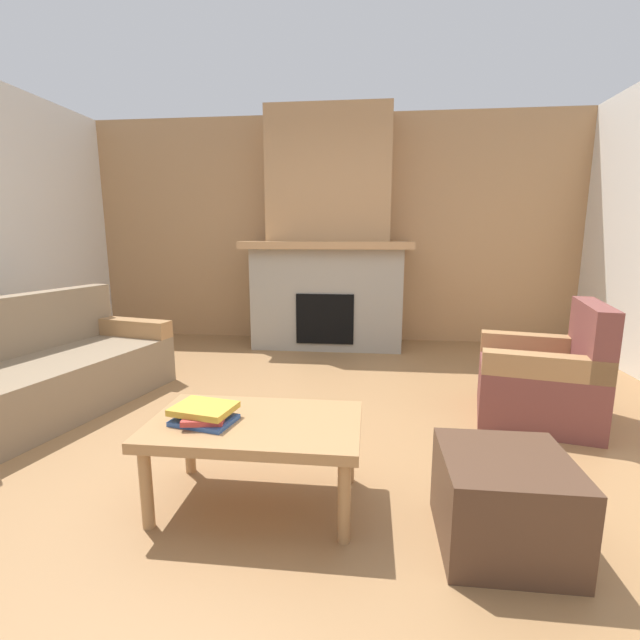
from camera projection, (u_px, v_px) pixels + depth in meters
name	position (u px, v px, depth m)	size (l,w,h in m)	color
ground	(290.00, 443.00, 2.81)	(9.00, 9.00, 0.00)	olive
wall_back_wood_panel	(331.00, 231.00, 5.49)	(6.00, 0.12, 2.70)	tan
fireplace	(328.00, 247.00, 5.16)	(1.90, 0.82, 2.70)	gray
couch	(45.00, 373.00, 3.31)	(1.21, 1.94, 0.85)	#847056
armchair	(544.00, 379.00, 3.13)	(0.91, 0.91, 0.85)	brown
coffee_table	(256.00, 431.00, 2.12)	(1.00, 0.60, 0.43)	#A87A4C
ottoman	(503.00, 501.00, 1.86)	(0.52, 0.52, 0.40)	#4C3323
book_stack_near_edge	(205.00, 414.00, 2.09)	(0.32, 0.27, 0.08)	#335699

